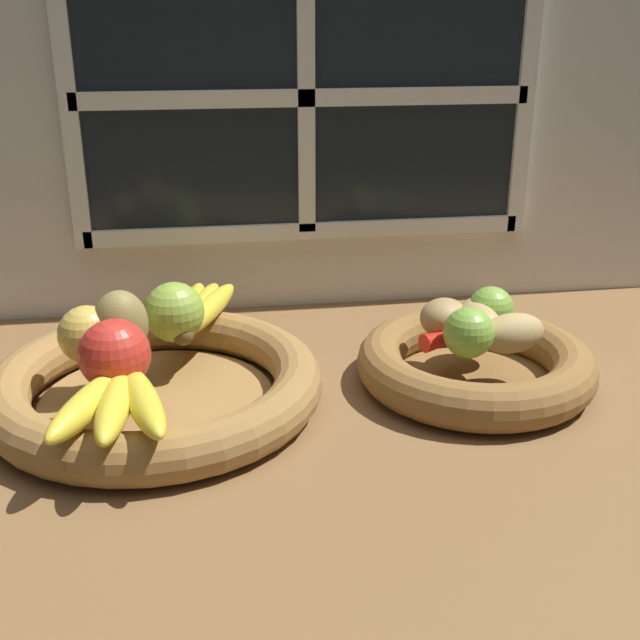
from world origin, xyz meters
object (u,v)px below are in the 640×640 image
Objects in this scene: banana_bunch_back at (192,309)px; potato_back at (482,313)px; potato_small at (512,333)px; lime_near at (469,333)px; chili_pepper at (460,334)px; apple_golden_left at (87,334)px; potato_large at (478,324)px; lime_far at (491,309)px; apple_red_front at (115,355)px; fruit_bowl_right at (475,365)px; apple_green_back at (174,312)px; pear_brown at (121,323)px; banana_bunch_front at (117,400)px; fruit_bowl_left at (156,385)px; potato_oblong at (444,318)px.

banana_bunch_back is 2.85× the size of potato_back.
lime_near is at bearing -173.33° from potato_small.
potato_back is 5.68cm from chili_pepper.
potato_small is at bearing -5.11° from apple_golden_left.
potato_small is 6.18cm from chili_pepper.
potato_large is 4.63cm from lime_far.
potato_large reaches higher than banana_bunch_back.
banana_bunch_back is 36.47cm from potato_back.
apple_red_front reaches higher than lime_near.
apple_red_front is (-41.30, -5.89, 6.67)cm from fruit_bowl_right.
apple_green_back reaches higher than fruit_bowl_right.
potato_small is (44.35, -5.29, -1.72)cm from pear_brown.
apple_green_back is at bearing 73.94° from banana_bunch_front.
potato_large reaches higher than banana_bunch_front.
pear_brown is 0.47× the size of banana_bunch_front.
banana_bunch_front reaches higher than fruit_bowl_left.
chili_pepper is at bearing -3.00° from pear_brown.
potato_oblong is at bearing 138.58° from potato_small.
apple_green_back reaches higher than lime_far.
chili_pepper is at bearing -1.41° from apple_golden_left.
apple_green_back is at bearing 163.63° from lime_near.
banana_bunch_front is 2.18× the size of potato_large.
potato_large is (-1.88, -4.13, 0.25)cm from potato_back.
potato_back is at bearing 152.74° from lime_far.
apple_golden_left is at bearing -176.52° from potato_back.
lime_far is at bearing -13.76° from banana_bunch_back.
chili_pepper is (39.18, 6.12, -2.65)cm from apple_red_front.
pear_brown is 39.38cm from lime_near.
apple_golden_left reaches higher than potato_large.
fruit_bowl_right is 5.14× the size of lime_far.
potato_oblong is 2.98cm from chili_pepper.
apple_golden_left reaches higher than potato_oblong.
banana_bunch_front is 45.58cm from potato_back.
potato_large is at bearing -37.87° from potato_oblong.
potato_large is at bearing 0.00° from fruit_bowl_left.
lime_near is (-5.43, -0.64, 0.63)cm from potato_small.
chili_pepper is at bearing -9.93° from apple_green_back.
pear_brown is at bearing 173.20° from potato_small.
potato_oblong is at bearing 21.44° from banana_bunch_front.
lime_near reaches higher than potato_back.
banana_bunch_front is at bearing -72.38° from apple_golden_left.
banana_bunch_front is 42.48cm from potato_large.
lime_near reaches higher than banana_bunch_back.
apple_red_front is 0.70× the size of chili_pepper.
potato_oblong is at bearing 0.52° from pear_brown.
apple_red_front is 6.55cm from banana_bunch_front.
pear_brown is at bearing 171.34° from lime_near.
banana_bunch_back is 2.43× the size of potato_large.
lime_far is 6.24cm from chili_pepper.
apple_green_back is at bearing 26.89° from apple_golden_left.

